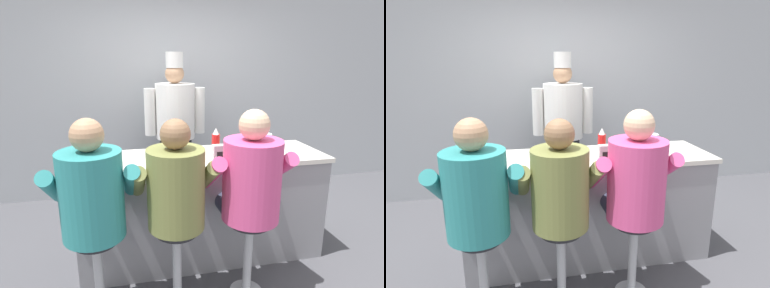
% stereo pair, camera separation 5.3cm
% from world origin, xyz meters
% --- Properties ---
extents(ground_plane, '(20.00, 20.00, 0.00)m').
position_xyz_m(ground_plane, '(0.00, 0.00, 0.00)').
color(ground_plane, '#4C4C51').
extents(wall_back, '(10.00, 0.06, 2.70)m').
position_xyz_m(wall_back, '(0.00, 1.95, 1.35)').
color(wall_back, '#B2B7BC').
rests_on(wall_back, ground_plane).
extents(diner_counter, '(2.20, 0.66, 0.97)m').
position_xyz_m(diner_counter, '(0.00, 0.33, 0.49)').
color(diner_counter, gray).
rests_on(diner_counter, ground_plane).
extents(ketchup_bottle_red, '(0.07, 0.07, 0.26)m').
position_xyz_m(ketchup_bottle_red, '(0.10, 0.26, 1.09)').
color(ketchup_bottle_red, red).
rests_on(ketchup_bottle_red, diner_counter).
extents(mustard_bottle_yellow, '(0.07, 0.07, 0.21)m').
position_xyz_m(mustard_bottle_yellow, '(0.31, 0.22, 1.07)').
color(mustard_bottle_yellow, yellow).
rests_on(mustard_bottle_yellow, diner_counter).
extents(hot_sauce_bottle_orange, '(0.03, 0.03, 0.15)m').
position_xyz_m(hot_sauce_bottle_orange, '(0.52, 0.13, 1.05)').
color(hot_sauce_bottle_orange, orange).
rests_on(hot_sauce_bottle_orange, diner_counter).
extents(water_pitcher_clear, '(0.16, 0.14, 0.18)m').
position_xyz_m(water_pitcher_clear, '(0.55, 0.27, 1.06)').
color(water_pitcher_clear, silver).
rests_on(water_pitcher_clear, diner_counter).
extents(breakfast_plate, '(0.24, 0.24, 0.05)m').
position_xyz_m(breakfast_plate, '(-0.30, 0.26, 0.99)').
color(breakfast_plate, white).
rests_on(breakfast_plate, diner_counter).
extents(cereal_bowl, '(0.13, 0.13, 0.05)m').
position_xyz_m(cereal_bowl, '(-0.17, 0.07, 1.00)').
color(cereal_bowl, '#B24C47').
rests_on(cereal_bowl, diner_counter).
extents(coffee_mug_blue, '(0.15, 0.10, 0.09)m').
position_xyz_m(coffee_mug_blue, '(-1.04, 0.10, 1.02)').
color(coffee_mug_blue, '#4C7AB2').
rests_on(coffee_mug_blue, diner_counter).
extents(napkin_dispenser_chrome, '(0.12, 0.07, 0.15)m').
position_xyz_m(napkin_dispenser_chrome, '(0.09, 0.11, 1.05)').
color(napkin_dispenser_chrome, silver).
rests_on(napkin_dispenser_chrome, diner_counter).
extents(diner_seated_teal, '(0.63, 0.62, 1.45)m').
position_xyz_m(diner_seated_teal, '(-0.90, -0.24, 0.91)').
color(diner_seated_teal, '#B2B5BA').
rests_on(diner_seated_teal, ground_plane).
extents(diner_seated_olive, '(0.61, 0.60, 1.43)m').
position_xyz_m(diner_seated_olive, '(-0.34, -0.25, 0.90)').
color(diner_seated_olive, '#B2B5BA').
rests_on(diner_seated_olive, ground_plane).
extents(diner_seated_pink, '(0.64, 0.63, 1.47)m').
position_xyz_m(diner_seated_pink, '(0.21, -0.24, 0.92)').
color(diner_seated_pink, '#B2B5BA').
rests_on(diner_seated_pink, ground_plane).
extents(cook_in_whites_near, '(0.73, 0.47, 1.88)m').
position_xyz_m(cook_in_whites_near, '(-0.05, 1.48, 1.03)').
color(cook_in_whites_near, '#232328').
rests_on(cook_in_whites_near, ground_plane).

